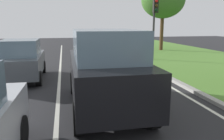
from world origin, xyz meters
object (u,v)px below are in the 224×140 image
(traffic_light_near_right, at_px, (155,17))
(tree_roadside_far, at_px, (163,0))
(car_hatchback_far, at_px, (22,60))
(car_suv_ahead, at_px, (105,69))

(traffic_light_near_right, distance_m, tree_roadside_far, 6.14)
(car_hatchback_far, relative_size, traffic_light_near_right, 0.88)
(car_suv_ahead, bearing_deg, traffic_light_near_right, 59.81)
(car_suv_ahead, relative_size, traffic_light_near_right, 1.07)
(traffic_light_near_right, xyz_separation_m, tree_roadside_far, (2.89, 5.17, 1.63))
(tree_roadside_far, bearing_deg, car_suv_ahead, -120.26)
(car_hatchback_far, relative_size, tree_roadside_far, 0.60)
(car_suv_ahead, height_order, traffic_light_near_right, traffic_light_near_right)
(car_hatchback_far, bearing_deg, car_suv_ahead, -55.18)
(car_suv_ahead, distance_m, traffic_light_near_right, 9.41)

